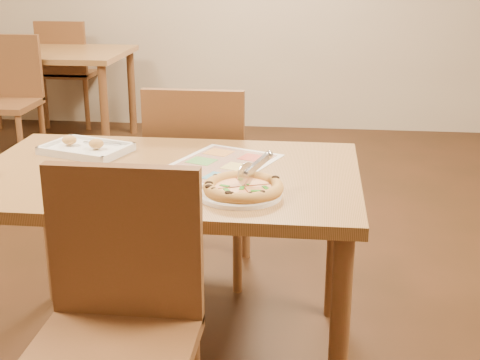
# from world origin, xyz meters

# --- Properties ---
(dining_table) EXTENTS (1.30, 0.85, 0.72)m
(dining_table) POSITION_xyz_m (0.00, 0.00, 0.63)
(dining_table) COLOR #9B683E
(dining_table) RESTS_ON ground
(chair_near) EXTENTS (0.42, 0.42, 0.47)m
(chair_near) POSITION_xyz_m (0.00, -0.60, 0.57)
(chair_near) COLOR brown
(chair_near) RESTS_ON ground
(chair_far) EXTENTS (0.42, 0.42, 0.47)m
(chair_far) POSITION_xyz_m (-0.00, 0.60, 0.57)
(chair_far) COLOR brown
(chair_far) RESTS_ON ground
(bg_table) EXTENTS (1.30, 0.85, 0.72)m
(bg_table) POSITION_xyz_m (-1.60, 2.80, 0.63)
(bg_table) COLOR #9B683E
(bg_table) RESTS_ON ground
(bg_chair_near) EXTENTS (0.42, 0.42, 0.47)m
(bg_chair_near) POSITION_xyz_m (-1.60, 2.20, 0.57)
(bg_chair_near) COLOR brown
(bg_chair_near) RESTS_ON ground
(bg_chair_far) EXTENTS (0.42, 0.42, 0.47)m
(bg_chair_far) POSITION_xyz_m (-1.60, 3.30, 0.57)
(bg_chair_far) COLOR brown
(bg_chair_far) RESTS_ON ground
(plate) EXTENTS (0.34, 0.34, 0.01)m
(plate) POSITION_xyz_m (0.28, -0.21, 0.73)
(plate) COLOR white
(plate) RESTS_ON dining_table
(pizza) EXTENTS (0.25, 0.25, 0.04)m
(pizza) POSITION_xyz_m (0.29, -0.21, 0.75)
(pizza) COLOR gold
(pizza) RESTS_ON plate
(pizza_cutter) EXTENTS (0.09, 0.12, 0.08)m
(pizza_cutter) POSITION_xyz_m (0.32, -0.17, 0.80)
(pizza_cutter) COLOR silver
(pizza_cutter) RESTS_ON pizza
(appetizer_tray) EXTENTS (0.35, 0.29, 0.06)m
(appetizer_tray) POSITION_xyz_m (-0.34, 0.19, 0.73)
(appetizer_tray) COLOR silver
(appetizer_tray) RESTS_ON dining_table
(menu) EXTENTS (0.44, 0.51, 0.00)m
(menu) POSITION_xyz_m (0.17, 0.09, 0.72)
(menu) COLOR white
(menu) RESTS_ON dining_table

